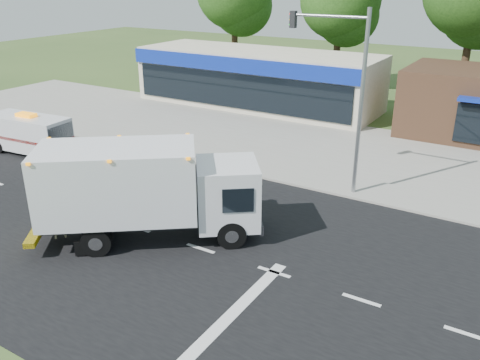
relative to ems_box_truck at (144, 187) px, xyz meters
The scene contains 11 objects.
ground 3.04m from the ems_box_truck, ahead, with size 120.00×120.00×0.00m, color #385123.
road_asphalt 3.04m from the ems_box_truck, ahead, with size 60.00×14.00×0.02m, color black.
sidewalk 9.07m from the ems_box_truck, 75.77° to the left, with size 60.00×2.40×0.12m, color gray.
parking_apron 14.68m from the ems_box_truck, 81.40° to the left, with size 60.00×9.00×0.02m, color gray.
lane_markings 4.21m from the ems_box_truck, 15.52° to the right, with size 55.20×7.00×0.01m.
ems_box_truck is the anchor object (origin of this frame).
emergency_worker 3.45m from the ems_box_truck, 149.47° to the right, with size 0.77×0.82×1.99m.
ambulance_van 12.65m from the ems_box_truck, 160.60° to the left, with size 4.90×2.27×2.24m.
retail_strip_mall 21.42m from the ems_box_truck, 108.58° to the left, with size 18.00×6.20×4.00m.
traffic_signal_pole 9.59m from the ems_box_truck, 60.41° to the left, with size 3.51×0.25×8.00m.
background_trees 29.05m from the ems_box_truck, 87.34° to the left, with size 36.77×7.39×12.10m.
Camera 1 is at (9.57, -12.94, 9.22)m, focal length 38.00 mm.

